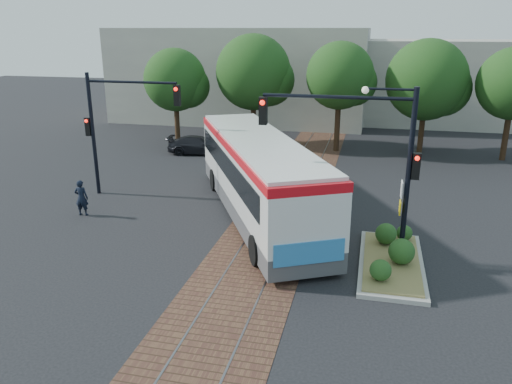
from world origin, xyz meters
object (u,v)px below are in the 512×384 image
Objects in this scene: signal_pole_left at (113,118)px; signal_pole_main at (372,148)px; traffic_island at (392,256)px; officer at (81,198)px; city_bus at (258,173)px; parked_car at (199,145)px.

signal_pole_main is at bearing -21.45° from signal_pole_left.
signal_pole_main reaches higher than traffic_island.
city_bus is at bearing -173.26° from officer.
parked_car is at bearing 131.09° from traffic_island.
signal_pole_main is 1.48× the size of parked_car.
parked_car is at bearing -102.33° from officer.
officer is 12.13m from parked_car.
officer is at bearing 166.07° from city_bus.
traffic_island is 18.53m from parked_car.
city_bus is at bearing 147.04° from traffic_island.
traffic_island is 3.95m from signal_pole_main.
signal_pole_main reaches higher than city_bus.
signal_pole_main is at bearing -64.59° from city_bus.
traffic_island is at bearing -20.36° from signal_pole_left.
parked_car is (-6.45, 10.25, -1.37)m from city_bus.
parked_car is (-12.18, 13.96, 0.26)m from traffic_island.
parked_car reaches higher than traffic_island.
signal_pole_left reaches higher than parked_car.
traffic_island is 3.19× the size of officer.
traffic_island is at bearing -60.32° from city_bus.
signal_pole_main is at bearing 174.64° from traffic_island.
parked_car is (1.01, 9.07, -3.28)m from signal_pole_left.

